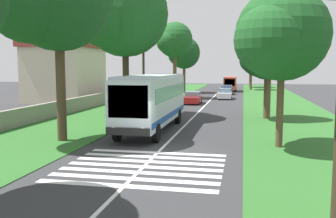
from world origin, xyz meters
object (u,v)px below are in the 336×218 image
(trailing_car_0, at_px, (193,98))
(roadside_tree_right_3, at_px, (250,61))
(utility_pole, at_px, (143,71))
(trailing_car_1, at_px, (225,94))
(roadside_tree_right_0, at_px, (266,54))
(roadside_tree_left_0, at_px, (184,54))
(trailing_minibus_0, at_px, (230,83))
(roadside_tree_right_2, at_px, (279,37))
(roadside_tree_right_4, at_px, (251,58))
(roadside_building, at_px, (65,70))
(roadside_tree_left_4, at_px, (124,17))
(trailing_car_2, at_px, (227,90))
(coach_bus, at_px, (153,99))
(roadside_tree_left_2, at_px, (174,41))

(trailing_car_0, relative_size, roadside_tree_right_3, 0.55)
(trailing_car_0, bearing_deg, utility_pole, 153.66)
(trailing_car_1, height_order, roadside_tree_right_0, roadside_tree_right_0)
(roadside_tree_left_0, xyz_separation_m, roadside_tree_right_3, (18.97, -11.04, -0.99))
(trailing_minibus_0, bearing_deg, roadside_tree_right_3, -14.50)
(trailing_minibus_0, height_order, utility_pole, utility_pole)
(roadside_tree_right_0, bearing_deg, roadside_tree_left_0, 20.94)
(roadside_tree_right_2, xyz_separation_m, roadside_tree_right_3, (60.33, 0.45, -0.38))
(roadside_tree_right_4, bearing_deg, roadside_tree_right_2, -179.44)
(roadside_tree_right_3, height_order, roadside_building, roadside_tree_right_3)
(trailing_car_1, bearing_deg, trailing_minibus_0, -0.44)
(utility_pole, bearing_deg, roadside_tree_left_4, 175.70)
(trailing_car_2, xyz_separation_m, roadside_tree_right_4, (12.05, -3.79, 5.23))
(roadside_tree_left_0, distance_m, roadside_building, 21.68)
(trailing_car_2, xyz_separation_m, roadside_tree_right_0, (-28.13, -4.31, 4.63))
(roadside_tree_right_3, bearing_deg, coach_bus, 172.68)
(coach_bus, relative_size, trailing_car_1, 2.60)
(coach_bus, distance_m, roadside_tree_left_0, 37.82)
(roadside_building, bearing_deg, trailing_car_0, -92.34)
(roadside_tree_left_0, bearing_deg, coach_bus, -174.20)
(coach_bus, bearing_deg, roadside_tree_left_0, 5.80)
(roadside_tree_left_0, bearing_deg, roadside_building, 145.50)
(roadside_tree_right_3, relative_size, roadside_tree_right_4, 0.96)
(roadside_tree_right_2, height_order, roadside_tree_right_3, roadside_tree_right_2)
(coach_bus, bearing_deg, roadside_tree_right_3, -7.32)
(roadside_tree_left_4, bearing_deg, roadside_building, 42.09)
(trailing_minibus_0, bearing_deg, roadside_tree_right_4, -35.73)
(utility_pole, bearing_deg, trailing_car_0, -26.34)
(roadside_tree_right_4, bearing_deg, trailing_car_2, 162.54)
(coach_bus, bearing_deg, roadside_tree_right_0, -46.56)
(trailing_car_1, bearing_deg, roadside_tree_right_0, -167.81)
(trailing_minibus_0, bearing_deg, roadside_tree_left_0, 124.91)
(roadside_tree_right_3, xyz_separation_m, roadside_building, (-36.72, 23.24, -1.52))
(trailing_car_2, bearing_deg, trailing_car_0, 169.08)
(trailing_car_0, distance_m, utility_pole, 9.22)
(trailing_car_1, xyz_separation_m, trailing_car_2, (8.93, 0.16, 0.00))
(roadside_tree_right_2, bearing_deg, trailing_car_0, 18.03)
(trailing_minibus_0, distance_m, roadside_tree_right_2, 46.95)
(roadside_tree_right_3, bearing_deg, utility_pole, 166.47)
(roadside_tree_right_4, bearing_deg, roadside_building, 140.21)
(trailing_car_0, height_order, trailing_car_2, same)
(trailing_car_1, bearing_deg, utility_pole, 154.85)
(roadside_tree_right_0, bearing_deg, utility_pole, 70.99)
(trailing_car_0, relative_size, roadside_tree_right_2, 0.52)
(roadside_tree_right_4, xyz_separation_m, roadside_building, (-27.85, 23.19, -1.99))
(trailing_minibus_0, relative_size, roadside_tree_right_2, 0.72)
(trailing_car_2, height_order, utility_pole, utility_pole)
(coach_bus, relative_size, roadside_tree_left_2, 1.09)
(coach_bus, height_order, trailing_car_1, coach_bus)
(trailing_minibus_0, relative_size, roadside_tree_right_0, 0.79)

